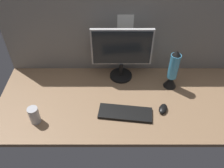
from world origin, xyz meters
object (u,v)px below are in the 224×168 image
object	(u,v)px
mouse	(164,109)
monitor	(123,52)
keyboard	(126,113)
lava_lamp	(173,72)
mug_steel	(35,115)

from	to	relation	value
mouse	monitor	bearing A→B (deg)	150.99
keyboard	lava_lamp	distance (cm)	48.02
keyboard	mouse	distance (cm)	26.97
monitor	lava_lamp	xyz separation A→B (cm)	(38.00, -11.77, -10.31)
monitor	keyboard	world-z (taller)	monitor
keyboard	mug_steel	world-z (taller)	mug_steel
mouse	keyboard	bearing A→B (deg)	-149.47
lava_lamp	monitor	bearing A→B (deg)	162.79
mug_steel	lava_lamp	distance (cm)	103.20
keyboard	mouse	size ratio (longest dim) A/B	3.85
lava_lamp	keyboard	bearing A→B (deg)	-141.39
mug_steel	lava_lamp	world-z (taller)	lava_lamp
monitor	keyboard	bearing A→B (deg)	-87.39
monitor	lava_lamp	size ratio (longest dim) A/B	1.39
mug_steel	keyboard	bearing A→B (deg)	5.83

